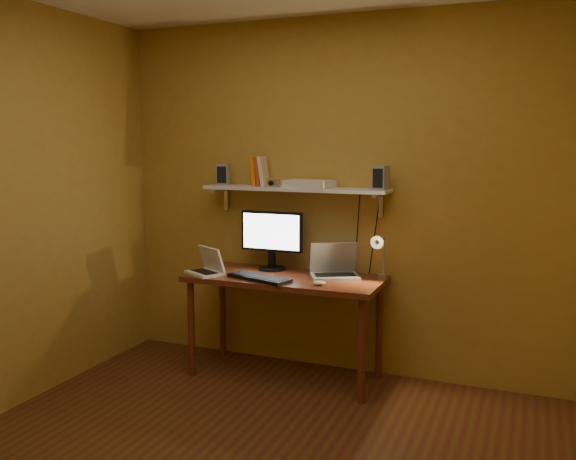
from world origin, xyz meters
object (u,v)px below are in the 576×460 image
at_px(keyboard, 259,278).
at_px(desk_lamp, 380,251).
at_px(speaker_right, 381,178).
at_px(router, 309,184).
at_px(desk, 285,288).
at_px(shelf_camera, 273,183).
at_px(laptop, 334,268).
at_px(mouse, 319,283).
at_px(speaker_left, 223,174).
at_px(netbook, 208,267).
at_px(wall_shelf, 295,189).
at_px(monitor, 272,237).

relative_size(keyboard, desk_lamp, 1.27).
bearing_deg(speaker_right, router, -166.75).
height_order(desk, keyboard, keyboard).
bearing_deg(router, shelf_camera, -167.28).
xyz_separation_m(laptop, mouse, (-0.01, -0.29, -0.05)).
bearing_deg(keyboard, router, 72.79).
bearing_deg(speaker_left, laptop, -17.71).
relative_size(shelf_camera, router, 0.33).
relative_size(netbook, desk_lamp, 0.87).
bearing_deg(wall_shelf, monitor, -173.54).
xyz_separation_m(desk, laptop, (0.33, 0.12, 0.15)).
relative_size(keyboard, speaker_left, 2.93).
bearing_deg(speaker_left, wall_shelf, -12.76).
xyz_separation_m(monitor, netbook, (-0.37, -0.32, -0.19)).
bearing_deg(monitor, netbook, -139.16).
bearing_deg(desk_lamp, laptop, -178.31).
bearing_deg(speaker_left, desk_lamp, -16.06).
relative_size(desk_lamp, speaker_right, 2.26).
relative_size(speaker_left, speaker_right, 0.98).
distance_m(desk, desk_lamp, 0.73).
xyz_separation_m(netbook, mouse, (0.87, -0.03, -0.04)).
height_order(wall_shelf, keyboard, wall_shelf).
bearing_deg(speaker_left, shelf_camera, -22.20).
distance_m(netbook, speaker_left, 0.73).
height_order(mouse, desk_lamp, desk_lamp).
distance_m(desk_lamp, router, 0.70).
xyz_separation_m(desk, speaker_right, (0.64, 0.18, 0.79)).
height_order(keyboard, speaker_left, speaker_left).
distance_m(speaker_left, speaker_right, 1.23).
distance_m(wall_shelf, router, 0.13).
relative_size(keyboard, speaker_right, 2.87).
height_order(keyboard, desk_lamp, desk_lamp).
distance_m(monitor, speaker_right, 0.94).
relative_size(wall_shelf, desk_lamp, 3.73).
relative_size(wall_shelf, keyboard, 2.95).
height_order(keyboard, speaker_right, speaker_right).
distance_m(laptop, speaker_right, 0.72).
bearing_deg(mouse, desk_lamp, 31.57).
distance_m(netbook, desk_lamp, 1.25).
bearing_deg(desk, mouse, -28.71).
distance_m(wall_shelf, speaker_right, 0.65).
xyz_separation_m(netbook, speaker_right, (1.19, 0.33, 0.65)).
distance_m(speaker_right, shelf_camera, 0.79).
height_order(desk, desk_lamp, desk_lamp).
height_order(shelf_camera, router, shelf_camera).
height_order(monitor, shelf_camera, shelf_camera).
bearing_deg(desk_lamp, monitor, 176.75).
bearing_deg(router, desk, -123.48).
bearing_deg(laptop, router, 137.16).
bearing_deg(keyboard, desk_lamp, 38.06).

